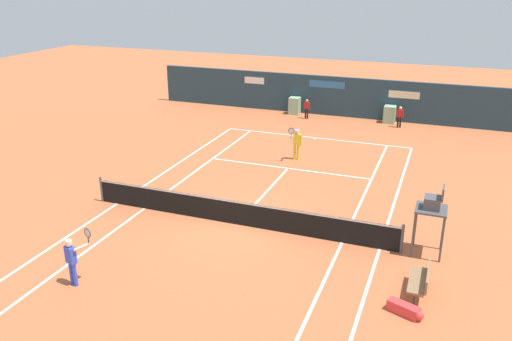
% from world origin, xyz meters
% --- Properties ---
extents(ground_plane, '(80.00, 80.00, 0.01)m').
position_xyz_m(ground_plane, '(-0.00, 0.58, 0.00)').
color(ground_plane, '#BC6038').
extents(tennis_net, '(12.10, 0.10, 1.07)m').
position_xyz_m(tennis_net, '(0.00, 0.00, 0.51)').
color(tennis_net, '#4C4C51').
rests_on(tennis_net, ground_plane).
extents(sponsor_back_wall, '(25.00, 1.02, 2.57)m').
position_xyz_m(sponsor_back_wall, '(0.02, 16.96, 1.24)').
color(sponsor_back_wall, '#233D4C').
rests_on(sponsor_back_wall, ground_plane).
extents(umpire_chair, '(1.00, 1.00, 2.46)m').
position_xyz_m(umpire_chair, '(6.81, 0.28, 1.67)').
color(umpire_chair, '#47474C').
rests_on(umpire_chair, ground_plane).
extents(player_bench, '(0.54, 1.54, 0.88)m').
position_xyz_m(player_bench, '(6.79, -2.27, 0.51)').
color(player_bench, '#38383D').
rests_on(player_bench, ground_plane).
extents(equipment_bag, '(1.03, 0.60, 0.32)m').
position_xyz_m(equipment_bag, '(6.52, -3.47, 0.16)').
color(equipment_bag, '#DB3838').
rests_on(equipment_bag, ground_plane).
extents(player_on_baseline, '(0.54, 0.72, 1.79)m').
position_xyz_m(player_on_baseline, '(-0.00, 7.77, 0.94)').
color(player_on_baseline, yellow).
rests_on(player_on_baseline, ground_plane).
extents(player_near_side, '(0.75, 0.63, 1.76)m').
position_xyz_m(player_near_side, '(-3.01, -5.45, 0.92)').
color(player_near_side, blue).
rests_on(player_near_side, ground_plane).
extents(ball_kid_left_post, '(0.43, 0.21, 1.30)m').
position_xyz_m(ball_kid_left_post, '(4.17, 15.59, 0.75)').
color(ball_kid_left_post, black).
rests_on(ball_kid_left_post, ground_plane).
extents(ball_kid_right_post, '(0.42, 0.20, 1.26)m').
position_xyz_m(ball_kid_right_post, '(-1.64, 15.59, 0.73)').
color(ball_kid_right_post, black).
rests_on(ball_kid_right_post, ground_plane).
extents(tennis_ball_by_sideline, '(0.07, 0.07, 0.07)m').
position_xyz_m(tennis_ball_by_sideline, '(-4.34, 9.74, 0.03)').
color(tennis_ball_by_sideline, '#CCE033').
rests_on(tennis_ball_by_sideline, ground_plane).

